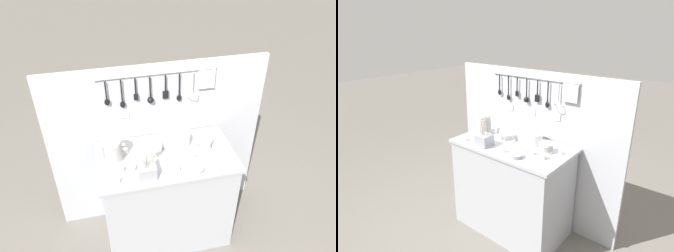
% 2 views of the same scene
% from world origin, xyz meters
% --- Properties ---
extents(ground_plane, '(20.00, 20.00, 0.00)m').
position_xyz_m(ground_plane, '(0.00, 0.00, 0.00)').
color(ground_plane, '#666059').
extents(counter, '(1.13, 0.62, 0.95)m').
position_xyz_m(counter, '(0.00, 0.00, 0.48)').
color(counter, '#9EA0A8').
rests_on(counter, ground).
extents(back_wall, '(1.93, 0.11, 1.62)m').
position_xyz_m(back_wall, '(0.00, 0.35, 0.81)').
color(back_wall, '#A8AAB2').
rests_on(back_wall, ground).
extents(bowl_stack_tall_left, '(0.17, 0.17, 0.09)m').
position_xyz_m(bowl_stack_tall_left, '(-0.11, 0.06, 1.00)').
color(bowl_stack_tall_left, white).
rests_on(bowl_stack_tall_left, counter).
extents(bowl_stack_short_front, '(0.16, 0.16, 0.21)m').
position_xyz_m(bowl_stack_short_front, '(-0.43, 0.05, 1.06)').
color(bowl_stack_short_front, white).
rests_on(bowl_stack_short_front, counter).
extents(bowl_stack_back_corner, '(0.12, 0.12, 0.09)m').
position_xyz_m(bowl_stack_back_corner, '(0.34, 0.04, 1.00)').
color(bowl_stack_back_corner, white).
rests_on(bowl_stack_back_corner, counter).
extents(plate_stack, '(0.23, 0.23, 0.11)m').
position_xyz_m(plate_stack, '(0.11, 0.13, 1.01)').
color(plate_stack, white).
rests_on(plate_stack, counter).
extents(steel_mixing_bowl, '(0.12, 0.12, 0.03)m').
position_xyz_m(steel_mixing_bowl, '(0.20, -0.21, 0.97)').
color(steel_mixing_bowl, '#93969E').
rests_on(steel_mixing_bowl, counter).
extents(cutlery_caddy, '(0.13, 0.13, 0.27)m').
position_xyz_m(cutlery_caddy, '(-0.19, -0.19, 1.01)').
color(cutlery_caddy, '#93969E').
rests_on(cutlery_caddy, counter).
extents(cup_edge_near, '(0.04, 0.04, 0.04)m').
position_xyz_m(cup_edge_near, '(-0.42, -0.22, 0.97)').
color(cup_edge_near, white).
rests_on(cup_edge_near, counter).
extents(cup_back_left, '(0.04, 0.04, 0.04)m').
position_xyz_m(cup_back_left, '(0.40, -0.09, 0.97)').
color(cup_back_left, white).
rests_on(cup_back_left, counter).
extents(cup_front_right, '(0.04, 0.04, 0.04)m').
position_xyz_m(cup_front_right, '(0.20, -0.08, 0.97)').
color(cup_front_right, white).
rests_on(cup_front_right, counter).
extents(cup_edge_far, '(0.04, 0.04, 0.04)m').
position_xyz_m(cup_edge_far, '(0.27, -0.07, 0.97)').
color(cup_edge_far, white).
rests_on(cup_edge_far, counter).
extents(cup_centre, '(0.04, 0.04, 0.04)m').
position_xyz_m(cup_centre, '(-0.38, -0.10, 0.97)').
color(cup_centre, white).
rests_on(cup_centre, counter).
extents(cup_back_right, '(0.04, 0.04, 0.04)m').
position_xyz_m(cup_back_right, '(-0.33, 0.18, 0.97)').
color(cup_back_right, white).
rests_on(cup_back_right, counter).
extents(cup_mid_row, '(0.04, 0.04, 0.04)m').
position_xyz_m(cup_mid_row, '(0.47, 0.09, 0.97)').
color(cup_mid_row, white).
rests_on(cup_mid_row, counter).
extents(cup_by_caddy, '(0.04, 0.04, 0.04)m').
position_xyz_m(cup_by_caddy, '(0.04, -0.19, 0.97)').
color(cup_by_caddy, white).
rests_on(cup_by_caddy, counter).
extents(cup_front_left, '(0.04, 0.04, 0.04)m').
position_xyz_m(cup_front_left, '(-0.29, -0.11, 0.97)').
color(cup_front_left, white).
rests_on(cup_front_left, counter).
extents(cup_beside_plates, '(0.04, 0.04, 0.04)m').
position_xyz_m(cup_beside_plates, '(-0.32, 0.12, 0.97)').
color(cup_beside_plates, white).
rests_on(cup_beside_plates, counter).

